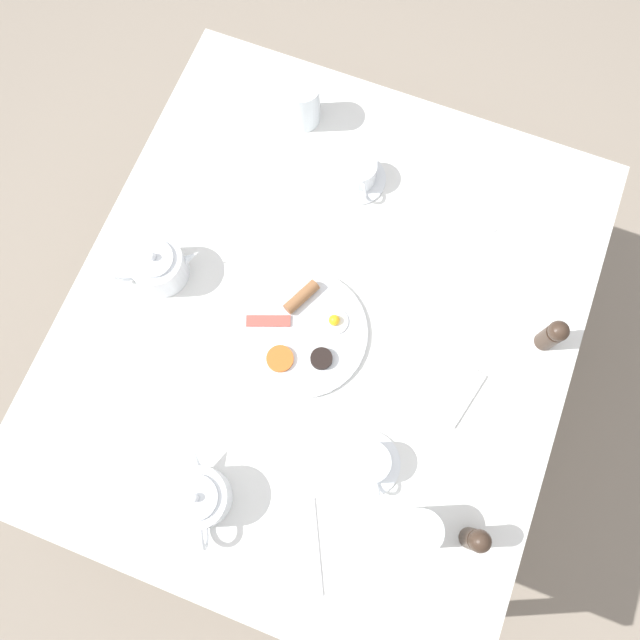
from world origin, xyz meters
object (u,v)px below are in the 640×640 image
napkin_folded (454,392)px  knife_by_plate (453,230)px  teacup_with_saucer_left (369,463)px  teapot_near (200,498)px  pepper_grinder (476,540)px  breakfast_plate (302,332)px  teacup_with_saucer_right (358,173)px  teapot_far (158,266)px  salt_grinder (553,335)px  water_glass_tall (418,530)px  water_glass_short (303,103)px  fork_by_plate (315,546)px

napkin_folded → knife_by_plate: 0.37m
teacup_with_saucer_left → napkin_folded: 0.24m
teapot_near → napkin_folded: bearing=-75.8°
teapot_near → pepper_grinder: size_ratio=1.61×
breakfast_plate → pepper_grinder: size_ratio=2.58×
teacup_with_saucer_right → napkin_folded: teacup_with_saucer_right is taller
teapot_far → salt_grinder: (-0.84, -0.15, 0.01)m
water_glass_tall → water_glass_short: (0.55, -0.80, 0.00)m
breakfast_plate → water_glass_tall: water_glass_tall is taller
pepper_grinder → fork_by_plate: pepper_grinder is taller
salt_grinder → knife_by_plate: salt_grinder is taller
teapot_far → knife_by_plate: bearing=-5.9°
teacup_with_saucer_left → teacup_with_saucer_right: (0.24, -0.60, -0.00)m
teacup_with_saucer_right → salt_grinder: salt_grinder is taller
breakfast_plate → teapot_far: teapot_far is taller
teacup_with_saucer_left → knife_by_plate: 0.56m
teapot_far → teacup_with_saucer_left: 0.62m
teacup_with_saucer_right → salt_grinder: size_ratio=1.20×
teacup_with_saucer_left → salt_grinder: bearing=-125.2°
breakfast_plate → pepper_grinder: bearing=149.5°
salt_grinder → napkin_folded: size_ratio=0.75×
teapot_near → breakfast_plate: bearing=-37.9°
teapot_near → pepper_grinder: same height
teapot_near → teapot_far: size_ratio=1.06×
fork_by_plate → teapot_near: bearing=-1.2°
salt_grinder → fork_by_plate: bearing=61.2°
teapot_near → water_glass_tall: water_glass_tall is taller
water_glass_short → napkin_folded: size_ratio=0.81×
napkin_folded → fork_by_plate: 0.43m
teapot_near → teacup_with_saucer_left: size_ratio=1.35×
pepper_grinder → teacup_with_saucer_right: bearing=-54.2°
teacup_with_saucer_right → water_glass_tall: water_glass_tall is taller
teacup_with_saucer_right → knife_by_plate: teacup_with_saucer_right is taller
teapot_far → pepper_grinder: size_ratio=1.51×
knife_by_plate → teapot_near: bearing=68.5°
water_glass_short → fork_by_plate: size_ratio=0.70×
knife_by_plate → teacup_with_saucer_right: bearing=-9.8°
teapot_near → knife_by_plate: size_ratio=0.97×
teacup_with_saucer_left → water_glass_short: (0.42, -0.71, 0.03)m
teapot_far → teacup_with_saucer_right: teapot_far is taller
knife_by_plate → water_glass_short: bearing=-19.6°
teapot_near → fork_by_plate: (-0.25, 0.01, -0.04)m
teacup_with_saucer_right → fork_by_plate: bearing=104.1°
breakfast_plate → teacup_with_saucer_left: size_ratio=2.16×
teapot_near → salt_grinder: size_ratio=1.61×
breakfast_plate → pepper_grinder: (-0.47, 0.28, 0.05)m
pepper_grinder → napkin_folded: bearing=-66.4°
teacup_with_saucer_right → knife_by_plate: 0.25m
teapot_far → napkin_folded: teapot_far is taller
teapot_far → teapot_near: bearing=-91.4°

